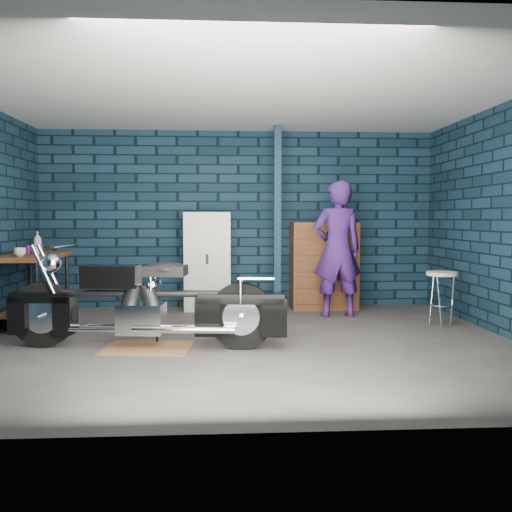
{
  "coord_description": "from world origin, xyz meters",
  "views": [
    {
      "loc": [
        -0.23,
        -5.86,
        1.37
      ],
      "look_at": [
        0.14,
        0.3,
        0.94
      ],
      "focal_mm": 38.0,
      "sensor_mm": 36.0,
      "label": 1
    }
  ],
  "objects": [
    {
      "name": "tool_chest",
      "position": [
        1.29,
        2.23,
        0.65
      ],
      "size": [
        0.98,
        0.54,
        1.31
      ],
      "primitive_type": "cube",
      "color": "brown",
      "rests_on": "ground"
    },
    {
      "name": "locker",
      "position": [
        -0.47,
        2.23,
        0.73
      ],
      "size": [
        0.68,
        0.49,
        1.46
      ],
      "primitive_type": "cube",
      "color": "silver",
      "rests_on": "ground"
    },
    {
      "name": "storage_bin",
      "position": [
        -2.66,
        0.95,
        0.13
      ],
      "size": [
        0.41,
        0.29,
        0.25
      ],
      "primitive_type": "cube",
      "color": "#95989D",
      "rests_on": "ground"
    },
    {
      "name": "mug_purple",
      "position": [
        -2.76,
        1.3,
        0.96
      ],
      "size": [
        0.09,
        0.09,
        0.11
      ],
      "primitive_type": "cylinder",
      "rotation": [
        0.0,
        0.0,
        0.17
      ],
      "color": "#52175F",
      "rests_on": "workbench"
    },
    {
      "name": "ground",
      "position": [
        0.0,
        0.0,
        0.0
      ],
      "size": [
        6.0,
        6.0,
        0.0
      ],
      "primitive_type": "plane",
      "color": "#53514E",
      "rests_on": "ground"
    },
    {
      "name": "motorcycle",
      "position": [
        -1.03,
        -0.16,
        0.55
      ],
      "size": [
        2.55,
        0.93,
        1.1
      ],
      "primitive_type": null,
      "rotation": [
        0.0,
        0.0,
        -0.1
      ],
      "color": "black",
      "rests_on": "ground"
    },
    {
      "name": "drip_mat",
      "position": [
        -1.03,
        -0.16,
        0.0
      ],
      "size": [
        0.97,
        0.77,
        0.01
      ],
      "primitive_type": "cube",
      "rotation": [
        0.0,
        0.0,
        -0.1
      ],
      "color": "brown",
      "rests_on": "ground"
    },
    {
      "name": "workbench",
      "position": [
        -2.68,
        1.24,
        0.46
      ],
      "size": [
        0.6,
        1.4,
        0.91
      ],
      "primitive_type": "cube",
      "color": "brown",
      "rests_on": "ground"
    },
    {
      "name": "cup_a",
      "position": [
        -2.68,
        0.79,
        0.96
      ],
      "size": [
        0.18,
        0.18,
        0.11
      ],
      "primitive_type": "imported",
      "rotation": [
        0.0,
        0.0,
        0.42
      ],
      "color": "beige",
      "rests_on": "workbench"
    },
    {
      "name": "cup_b",
      "position": [
        -2.61,
        1.17,
        0.96
      ],
      "size": [
        0.13,
        0.13,
        0.09
      ],
      "primitive_type": "imported",
      "rotation": [
        0.0,
        0.0,
        -0.43
      ],
      "color": "beige",
      "rests_on": "workbench"
    },
    {
      "name": "mug_red",
      "position": [
        -2.65,
        1.44,
        0.96
      ],
      "size": [
        0.09,
        0.09,
        0.1
      ],
      "primitive_type": "cylinder",
      "rotation": [
        0.0,
        0.0,
        0.24
      ],
      "color": "#A52616",
      "rests_on": "workbench"
    },
    {
      "name": "shop_stool",
      "position": [
        2.51,
        0.76,
        0.35
      ],
      "size": [
        0.38,
        0.38,
        0.7
      ],
      "primitive_type": null,
      "rotation": [
        0.0,
        0.0,
        -0.0
      ],
      "color": "beige",
      "rests_on": "ground"
    },
    {
      "name": "bottle",
      "position": [
        -2.74,
        1.6,
        1.05
      ],
      "size": [
        0.11,
        0.11,
        0.28
      ],
      "primitive_type": "imported",
      "rotation": [
        0.0,
        0.0,
        -0.02
      ],
      "color": "#95989D",
      "rests_on": "workbench"
    },
    {
      "name": "person",
      "position": [
        1.34,
        1.54,
        0.94
      ],
      "size": [
        0.72,
        0.51,
        1.89
      ],
      "primitive_type": "imported",
      "rotation": [
        0.0,
        0.0,
        3.22
      ],
      "color": "#3E1C6A",
      "rests_on": "ground"
    },
    {
      "name": "room_walls",
      "position": [
        0.0,
        0.55,
        1.9
      ],
      "size": [
        6.02,
        5.01,
        2.71
      ],
      "color": "black",
      "rests_on": "ground"
    },
    {
      "name": "support_post",
      "position": [
        0.55,
        1.95,
        1.35
      ],
      "size": [
        0.1,
        0.1,
        2.7
      ],
      "primitive_type": "cube",
      "color": "#132C3C",
      "rests_on": "ground"
    }
  ]
}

